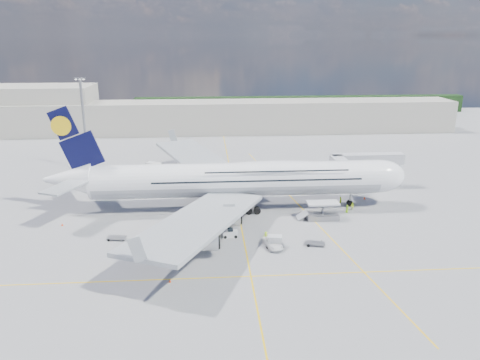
{
  "coord_description": "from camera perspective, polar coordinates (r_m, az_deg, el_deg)",
  "views": [
    {
      "loc": [
        -6.57,
        -85.48,
        36.29
      ],
      "look_at": [
        0.36,
        8.0,
        7.23
      ],
      "focal_mm": 35.0,
      "sensor_mm": 36.0,
      "label": 1
    }
  ],
  "objects": [
    {
      "name": "jet_bridge",
      "position": [
        116.25,
        14.15,
        2.02
      ],
      "size": [
        18.8,
        12.1,
        8.5
      ],
      "color": "#B7B7BC",
      "rests_on": "ground"
    },
    {
      "name": "crew_nose",
      "position": [
        107.03,
        12.15,
        -2.47
      ],
      "size": [
        0.81,
        0.75,
        1.86
      ],
      "primitive_type": "imported",
      "rotation": [
        0.0,
        0.0,
        0.61
      ],
      "color": "#C9FF1A",
      "rests_on": "ground"
    },
    {
      "name": "crew_wing",
      "position": [
        89.9,
        -9.99,
        -6.22
      ],
      "size": [
        0.54,
        1.12,
        1.85
      ],
      "primitive_type": "imported",
      "rotation": [
        0.0,
        0.0,
        1.49
      ],
      "color": "#CDE017",
      "rests_on": "ground"
    },
    {
      "name": "cone_tail",
      "position": [
        99.93,
        -20.86,
        -5.1
      ],
      "size": [
        0.44,
        0.44,
        0.56
      ],
      "color": "#F33F0C",
      "rests_on": "ground"
    },
    {
      "name": "service_van",
      "position": [
        84.35,
        4.04,
        -7.74
      ],
      "size": [
        3.5,
        5.77,
        1.5
      ],
      "primitive_type": "imported",
      "rotation": [
        0.0,
        0.0,
        0.2
      ],
      "color": "white",
      "rests_on": "ground"
    },
    {
      "name": "airliner",
      "position": [
        100.15,
        -0.14,
        0.14
      ],
      "size": [
        77.26,
        79.15,
        23.71
      ],
      "color": "white",
      "rests_on": "ground"
    },
    {
      "name": "cone_wing_right_outer",
      "position": [
        74.2,
        -8.53,
        -12.06
      ],
      "size": [
        0.38,
        0.38,
        0.49
      ],
      "color": "#F33F0C",
      "rests_on": "ground"
    },
    {
      "name": "cone_nose",
      "position": [
        111.98,
        14.95,
        -2.13
      ],
      "size": [
        0.5,
        0.5,
        0.64
      ],
      "color": "#F33F0C",
      "rests_on": "ground"
    },
    {
      "name": "dolly_back",
      "position": [
        85.74,
        -13.83,
        -8.12
      ],
      "size": [
        2.94,
        1.9,
        0.4
      ],
      "rotation": [
        0.0,
        0.0,
        -0.17
      ],
      "color": "gray",
      "rests_on": "ground"
    },
    {
      "name": "cone_wing_right_inner",
      "position": [
        90.56,
        -0.77,
        -6.24
      ],
      "size": [
        0.38,
        0.38,
        0.48
      ],
      "color": "#F33F0C",
      "rests_on": "ground"
    },
    {
      "name": "hangar",
      "position": [
        197.92,
        -23.12,
        7.93
      ],
      "size": [
        40.0,
        22.0,
        18.0
      ],
      "primitive_type": "cube",
      "color": "#B2AD9E",
      "rests_on": "ground"
    },
    {
      "name": "taxi_line_diag",
      "position": [
        104.19,
        7.43,
        -3.31
      ],
      "size": [
        14.16,
        99.06,
        0.01
      ],
      "primitive_type": "cube",
      "rotation": [
        0.0,
        0.0,
        0.14
      ],
      "color": "yellow",
      "rests_on": "ground"
    },
    {
      "name": "catering_truck_inner",
      "position": [
        125.5,
        -6.3,
        1.14
      ],
      "size": [
        6.4,
        3.01,
        3.69
      ],
      "rotation": [
        0.0,
        0.0,
        0.14
      ],
      "color": "gray",
      "rests_on": "ground"
    },
    {
      "name": "baggage_tug",
      "position": [
        88.17,
        -1.19,
        -6.54
      ],
      "size": [
        2.79,
        1.34,
        1.73
      ],
      "rotation": [
        0.0,
        0.0,
        0.01
      ],
      "color": "silver",
      "rests_on": "ground"
    },
    {
      "name": "dolly_nose_far",
      "position": [
        84.39,
        4.27,
        -7.43
      ],
      "size": [
        3.63,
        2.31,
        2.15
      ],
      "rotation": [
        0.0,
        0.0,
        -0.16
      ],
      "color": "gray",
      "rests_on": "ground"
    },
    {
      "name": "cone_wing_left_inner",
      "position": [
        122.57,
        -1.35,
        0.14
      ],
      "size": [
        0.47,
        0.47,
        0.6
      ],
      "color": "#F33F0C",
      "rests_on": "ground"
    },
    {
      "name": "cargo_loader",
      "position": [
        97.9,
        9.9,
        -4.02
      ],
      "size": [
        8.53,
        3.2,
        3.67
      ],
      "color": "silver",
      "rests_on": "ground"
    },
    {
      "name": "dolly_row_a",
      "position": [
        90.31,
        -14.81,
        -6.81
      ],
      "size": [
        3.62,
        2.26,
        0.5
      ],
      "rotation": [
        0.0,
        0.0,
        -0.14
      ],
      "color": "gray",
      "rests_on": "ground"
    },
    {
      "name": "crew_loader",
      "position": [
        104.4,
        13.55,
        -3.13
      ],
      "size": [
        0.98,
        1.02,
        1.66
      ],
      "primitive_type": "imported",
      "rotation": [
        0.0,
        0.0,
        -0.94
      ],
      "color": "#C4F019",
      "rests_on": "ground"
    },
    {
      "name": "light_mast",
      "position": [
        136.66,
        -18.46,
        6.62
      ],
      "size": [
        3.0,
        0.7,
        25.5
      ],
      "color": "gray",
      "rests_on": "ground"
    },
    {
      "name": "cone_wing_left_outer",
      "position": [
        118.51,
        -4.98,
        -0.54
      ],
      "size": [
        0.44,
        0.44,
        0.56
      ],
      "color": "#F33F0C",
      "rests_on": "ground"
    },
    {
      "name": "catering_truck_outer",
      "position": [
        128.4,
        -10.12,
        1.29
      ],
      "size": [
        6.34,
        4.28,
        3.5
      ],
      "rotation": [
        0.0,
        0.0,
        -0.43
      ],
      "color": "gray",
      "rests_on": "ground"
    },
    {
      "name": "tree_line",
      "position": [
        232.49,
        7.45,
        9.1
      ],
      "size": [
        160.0,
        6.0,
        8.0
      ],
      "primitive_type": "cube",
      "color": "#193814",
      "rests_on": "ground"
    },
    {
      "name": "terminal",
      "position": [
        183.12,
        -2.14,
        7.69
      ],
      "size": [
        180.0,
        16.0,
        12.0
      ],
      "primitive_type": "cube",
      "color": "#B2AD9E",
      "rests_on": "ground"
    },
    {
      "name": "ground",
      "position": [
        93.1,
        0.14,
        -5.72
      ],
      "size": [
        300.0,
        300.0,
        0.0
      ],
      "primitive_type": "plane",
      "color": "gray",
      "rests_on": "ground"
    },
    {
      "name": "dolly_row_c",
      "position": [
        93.56,
        -6.5,
        -5.07
      ],
      "size": [
        3.17,
        2.22,
        1.82
      ],
      "rotation": [
        0.0,
        0.0,
        -0.26
      ],
      "color": "gray",
      "rests_on": "ground"
    },
    {
      "name": "crew_tug",
      "position": [
        87.24,
        3.18,
        -6.8
      ],
      "size": [
        1.07,
        0.63,
        1.63
      ],
      "primitive_type": "imported",
      "rotation": [
        0.0,
        0.0,
        -0.03
      ],
      "color": "#C1F91A",
      "rests_on": "ground"
    },
    {
      "name": "taxi_line_cross",
      "position": [
        75.15,
        1.33,
        -11.65
      ],
      "size": [
        120.0,
        0.25,
        0.01
      ],
      "primitive_type": "cube",
      "color": "yellow",
      "rests_on": "ground"
    },
    {
      "name": "dolly_row_b",
      "position": [
        90.58,
        -7.5,
        -6.29
      ],
      "size": [
        3.54,
        2.27,
        0.48
      ],
      "rotation": [
        0.0,
        0.0,
        0.16
      ],
      "color": "gray",
      "rests_on": "ground"
    },
    {
      "name": "dolly_nose_near",
      "position": [
        86.26,
        9.14,
        -7.6
      ],
      "size": [
        3.78,
        2.7,
        0.5
      ],
      "rotation": [
        0.0,
        0.0,
        -0.29
      ],
      "color": "gray",
      "rests_on": "ground"
    },
    {
      "name": "crew_van",
      "position": [
        102.57,
        12.92,
        -3.44
      ],
      "size": [
        0.73,
        0.95,
        1.72
      ],
      "primitive_type": "imported",
      "rotation": [
        0.0,
        0.0,
        1.81
      ],
      "color": "#91DE17",
      "rests_on": "ground"
    },
    {
      "name": "taxi_line_main",
      "position": [
        93.1,
        0.14,
        -5.71
      ],
      "size": [
        0.25,
        220.0,
        0.01
      ],
      "primitive_type": "cube",
      "color": "yellow",
      "rests_on": "ground"
    }
  ]
}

